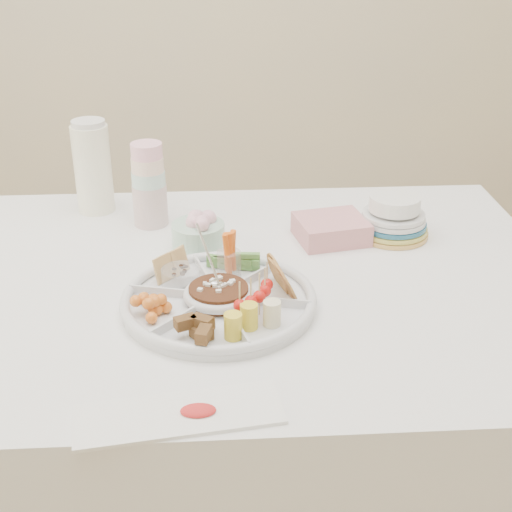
{
  "coord_description": "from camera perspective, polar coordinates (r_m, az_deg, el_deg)",
  "views": [
    {
      "loc": [
        0.01,
        -1.34,
        1.49
      ],
      "look_at": [
        0.09,
        -0.02,
        0.82
      ],
      "focal_mm": 50.0,
      "sensor_mm": 36.0,
      "label": 1
    }
  ],
  "objects": [
    {
      "name": "carrot_cucumber",
      "position": [
        1.5,
        -1.94,
        0.49
      ],
      "size": [
        0.12,
        0.12,
        0.09
      ],
      "primitive_type": null,
      "rotation": [
        0.0,
        0.0,
        -0.24
      ],
      "color": "orange",
      "rests_on": "party_tray"
    },
    {
      "name": "napkin_stack",
      "position": [
        1.7,
        6.02,
        2.15
      ],
      "size": [
        0.18,
        0.17,
        0.05
      ],
      "primitive_type": "cube",
      "rotation": [
        0.0,
        0.0,
        0.2
      ],
      "color": "#D4888E",
      "rests_on": "dining_table"
    },
    {
      "name": "placemat",
      "position": [
        1.15,
        -6.17,
        -12.48
      ],
      "size": [
        0.34,
        0.15,
        0.01
      ],
      "primitive_type": "cube",
      "rotation": [
        0.0,
        0.0,
        0.14
      ],
      "color": "white",
      "rests_on": "dining_table"
    },
    {
      "name": "party_tray",
      "position": [
        1.41,
        -3.0,
        -3.33
      ],
      "size": [
        0.46,
        0.46,
        0.04
      ],
      "primitive_type": "cylinder",
      "rotation": [
        0.0,
        0.0,
        -0.24
      ],
      "color": "white",
      "rests_on": "dining_table"
    },
    {
      "name": "plate_stack",
      "position": [
        1.73,
        10.95,
        3.3
      ],
      "size": [
        0.22,
        0.22,
        0.11
      ],
      "primitive_type": "cylinder",
      "rotation": [
        0.0,
        0.0,
        -0.37
      ],
      "color": "yellow",
      "rests_on": "dining_table"
    },
    {
      "name": "tortillas",
      "position": [
        1.44,
        1.94,
        -1.7
      ],
      "size": [
        0.13,
        0.13,
        0.07
      ],
      "primitive_type": null,
      "rotation": [
        0.0,
        0.0,
        -0.24
      ],
      "color": "#A2633E",
      "rests_on": "party_tray"
    },
    {
      "name": "thermos",
      "position": [
        1.86,
        -12.94,
        7.06
      ],
      "size": [
        0.12,
        0.12,
        0.24
      ],
      "primitive_type": "cylinder",
      "rotation": [
        0.0,
        0.0,
        -0.36
      ],
      "color": "white",
      "rests_on": "dining_table"
    },
    {
      "name": "flower_bowl",
      "position": [
        1.64,
        -4.66,
        2.09
      ],
      "size": [
        0.14,
        0.14,
        0.09
      ],
      "primitive_type": "cylinder",
      "rotation": [
        0.0,
        0.0,
        -0.17
      ],
      "color": "#96D8AE",
      "rests_on": "dining_table"
    },
    {
      "name": "dining_table",
      "position": [
        1.74,
        -3.03,
        -12.84
      ],
      "size": [
        1.52,
        1.02,
        0.76
      ],
      "primitive_type": "cube",
      "color": "white",
      "rests_on": "floor"
    },
    {
      "name": "pita_raisins",
      "position": [
        1.48,
        -6.71,
        -0.96
      ],
      "size": [
        0.13,
        0.13,
        0.06
      ],
      "primitive_type": null,
      "rotation": [
        0.0,
        0.0,
        -0.24
      ],
      "color": "#DD9551",
      "rests_on": "party_tray"
    },
    {
      "name": "cherries",
      "position": [
        1.38,
        -8.2,
        -3.73
      ],
      "size": [
        0.12,
        0.12,
        0.04
      ],
      "primitive_type": null,
      "rotation": [
        0.0,
        0.0,
        -0.24
      ],
      "color": "#C8662D",
      "rests_on": "party_tray"
    },
    {
      "name": "banana_tomato",
      "position": [
        1.32,
        1.12,
        -3.78
      ],
      "size": [
        0.13,
        0.13,
        0.09
      ],
      "primitive_type": null,
      "rotation": [
        0.0,
        0.0,
        -0.24
      ],
      "color": "#E2C75F",
      "rests_on": "party_tray"
    },
    {
      "name": "bean_dip",
      "position": [
        1.41,
        -3.01,
        -3.06
      ],
      "size": [
        0.14,
        0.14,
        0.04
      ],
      "primitive_type": "cylinder",
      "rotation": [
        0.0,
        0.0,
        -0.24
      ],
      "color": "#331A0A",
      "rests_on": "party_tray"
    },
    {
      "name": "cup_stack",
      "position": [
        1.76,
        -8.59,
        6.05
      ],
      "size": [
        0.09,
        0.09,
        0.23
      ],
      "primitive_type": "cylinder",
      "rotation": [
        0.0,
        0.0,
        -0.02
      ],
      "color": "silver",
      "rests_on": "dining_table"
    },
    {
      "name": "granola_chunks",
      "position": [
        1.29,
        -4.3,
        -5.64
      ],
      "size": [
        0.12,
        0.12,
        0.04
      ],
      "primitive_type": null,
      "rotation": [
        0.0,
        0.0,
        -0.24
      ],
      "color": "#542B13",
      "rests_on": "party_tray"
    }
  ]
}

